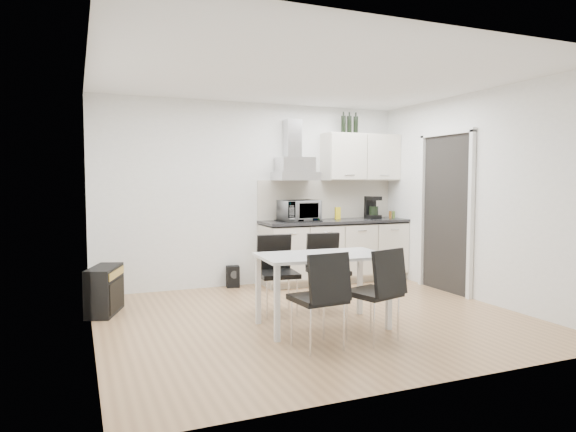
% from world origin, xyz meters
% --- Properties ---
extents(ground, '(4.50, 4.50, 0.00)m').
position_xyz_m(ground, '(0.00, 0.00, 0.00)').
color(ground, tan).
rests_on(ground, ground).
extents(wall_back, '(4.50, 0.10, 2.60)m').
position_xyz_m(wall_back, '(0.00, 2.00, 1.30)').
color(wall_back, white).
rests_on(wall_back, ground).
extents(wall_front, '(4.50, 0.10, 2.60)m').
position_xyz_m(wall_front, '(0.00, -2.00, 1.30)').
color(wall_front, white).
rests_on(wall_front, ground).
extents(wall_left, '(0.10, 4.00, 2.60)m').
position_xyz_m(wall_left, '(-2.25, 0.00, 1.30)').
color(wall_left, white).
rests_on(wall_left, ground).
extents(wall_right, '(0.10, 4.00, 2.60)m').
position_xyz_m(wall_right, '(2.25, 0.00, 1.30)').
color(wall_right, white).
rests_on(wall_right, ground).
extents(ceiling, '(4.50, 4.50, 0.00)m').
position_xyz_m(ceiling, '(0.00, 0.00, 2.60)').
color(ceiling, white).
rests_on(ceiling, wall_back).
extents(doorway, '(0.08, 1.04, 2.10)m').
position_xyz_m(doorway, '(2.21, 0.55, 1.05)').
color(doorway, white).
rests_on(doorway, ground).
extents(kitchenette, '(2.22, 0.64, 2.52)m').
position_xyz_m(kitchenette, '(1.18, 1.73, 0.83)').
color(kitchenette, beige).
rests_on(kitchenette, ground).
extents(dining_table, '(1.32, 0.80, 0.75)m').
position_xyz_m(dining_table, '(-0.06, -0.33, 0.66)').
color(dining_table, white).
rests_on(dining_table, ground).
extents(chair_far_left, '(0.50, 0.55, 0.88)m').
position_xyz_m(chair_far_left, '(-0.29, 0.30, 0.44)').
color(chair_far_left, black).
rests_on(chair_far_left, ground).
extents(chair_far_right, '(0.49, 0.55, 0.88)m').
position_xyz_m(chair_far_right, '(0.31, 0.25, 0.44)').
color(chair_far_right, black).
rests_on(chair_far_right, ground).
extents(chair_near_left, '(0.48, 0.54, 0.88)m').
position_xyz_m(chair_near_left, '(-0.40, -0.93, 0.44)').
color(chair_near_left, black).
rests_on(chair_near_left, ground).
extents(chair_near_right, '(0.56, 0.60, 0.88)m').
position_xyz_m(chair_near_right, '(0.18, -0.92, 0.44)').
color(chair_near_right, black).
rests_on(chair_near_right, ground).
extents(guitar_amp, '(0.47, 0.69, 0.53)m').
position_xyz_m(guitar_amp, '(-2.10, 1.07, 0.27)').
color(guitar_amp, black).
rests_on(guitar_amp, ground).
extents(floor_speaker, '(0.20, 0.19, 0.30)m').
position_xyz_m(floor_speaker, '(-0.36, 1.90, 0.15)').
color(floor_speaker, black).
rests_on(floor_speaker, ground).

